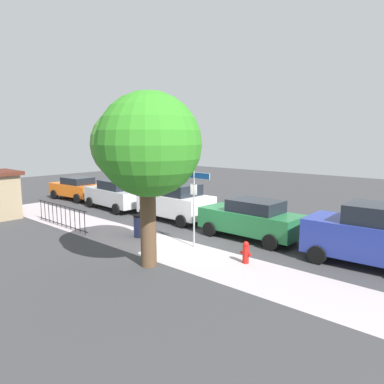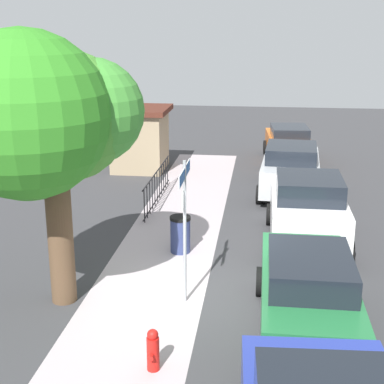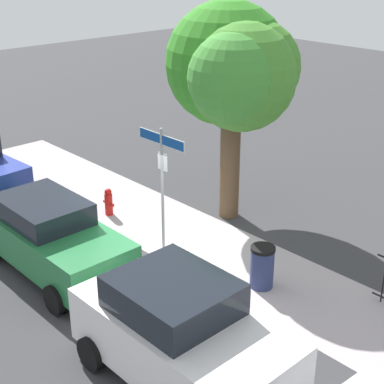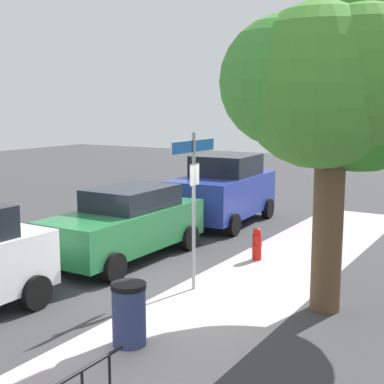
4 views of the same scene
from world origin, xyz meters
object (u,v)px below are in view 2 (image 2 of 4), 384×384
at_px(trash_bin, 180,234).
at_px(shade_tree, 46,115).
at_px(street_sign, 185,203).
at_px(car_orange, 289,143).
at_px(fire_hydrant, 153,350).
at_px(car_green, 307,292).
at_px(car_white, 307,210).
at_px(utility_shed, 140,138).
at_px(car_silver, 291,168).

bearing_deg(trash_bin, shade_tree, 143.34).
xyz_separation_m(street_sign, car_orange, (13.37, -2.66, -1.42)).
relative_size(shade_tree, trash_bin, 5.86).
bearing_deg(fire_hydrant, street_sign, -4.39).
bearing_deg(car_orange, car_green, 175.35).
bearing_deg(fire_hydrant, shade_tree, 47.44).
height_order(car_green, car_orange, car_green).
distance_m(car_white, fire_hydrant, 7.06).
distance_m(street_sign, trash_bin, 3.29).
relative_size(street_sign, car_orange, 0.76).
distance_m(shade_tree, utility_shed, 11.88).
distance_m(street_sign, car_orange, 13.71).
distance_m(car_silver, car_orange, 4.80).
height_order(utility_shed, trash_bin, utility_shed).
height_order(car_white, trash_bin, car_white).
bearing_deg(fire_hydrant, car_white, -25.32).
height_order(shade_tree, car_green, shade_tree).
distance_m(utility_shed, fire_hydrant, 14.27).
distance_m(car_green, trash_bin, 4.83).
distance_m(car_white, car_orange, 9.60).
bearing_deg(utility_shed, shade_tree, -176.70).
height_order(car_orange, fire_hydrant, car_orange).
relative_size(street_sign, car_green, 0.71).
bearing_deg(trash_bin, car_orange, -16.57).
distance_m(car_silver, trash_bin, 6.59).
bearing_deg(car_green, street_sign, 67.28).
distance_m(shade_tree, car_orange, 15.01).
bearing_deg(utility_shed, car_green, -154.43).
distance_m(car_orange, trash_bin, 11.09).
distance_m(shade_tree, fire_hydrant, 5.02).
height_order(car_green, utility_shed, utility_shed).
bearing_deg(utility_shed, car_orange, -71.04).
xyz_separation_m(shade_tree, car_silver, (8.83, -5.29, -3.13)).
height_order(street_sign, fire_hydrant, street_sign).
distance_m(shade_tree, car_silver, 10.76).
bearing_deg(car_silver, fire_hydrant, 169.65).
bearing_deg(street_sign, shade_tree, 95.41).
bearing_deg(trash_bin, car_silver, -27.71).
distance_m(utility_shed, trash_bin, 9.06).
xyz_separation_m(shade_tree, car_white, (4.03, -5.54, -3.07)).
relative_size(street_sign, car_silver, 0.70).
relative_size(car_green, trash_bin, 4.53).
height_order(shade_tree, car_silver, shade_tree).
xyz_separation_m(car_white, trash_bin, (-1.03, 3.31, -0.47)).
distance_m(car_green, fire_hydrant, 3.15).
distance_m(car_green, car_silver, 9.60).
bearing_deg(car_silver, trash_bin, 155.84).
xyz_separation_m(car_silver, trash_bin, (-5.83, 3.06, -0.41)).
xyz_separation_m(car_green, car_orange, (14.40, -0.17, -0.06)).
bearing_deg(street_sign, fire_hydrant, 175.61).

